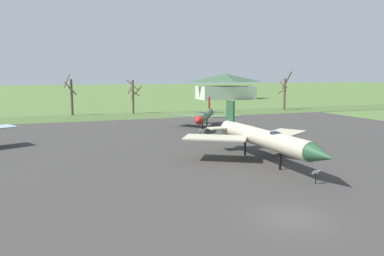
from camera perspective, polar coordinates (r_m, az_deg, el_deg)
ground_plane at (r=22.63m, az=14.76°, el=-13.14°), size 600.00×600.00×0.00m
asphalt_apron at (r=38.78m, az=-1.10°, el=-3.93°), size 82.99×62.24×0.05m
grass_verge_strip at (r=74.49m, az=-10.35°, el=1.73°), size 142.99×12.00×0.06m
jet_fighter_front_left at (r=35.05m, az=10.74°, el=-1.49°), size 13.81×17.24×5.33m
info_placard_front_left at (r=29.57m, az=18.15°, el=-6.80°), size 0.56×0.30×1.10m
jet_fighter_front_right at (r=57.04m, az=1.91°, el=1.87°), size 10.00×12.74×4.47m
info_placard_front_right at (r=49.53m, az=1.30°, el=-0.63°), size 0.57×0.31×0.96m
bare_tree_far_left at (r=78.76m, az=-17.72°, el=4.70°), size 2.39×2.78×8.16m
bare_tree_left_of_center at (r=79.15m, az=-8.86°, el=4.90°), size 3.28×3.28×7.13m
bare_tree_center at (r=88.95m, az=13.76°, el=5.38°), size 2.38×2.45×8.85m
visitor_building at (r=126.95m, az=5.09°, el=6.26°), size 19.44×10.95×8.35m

